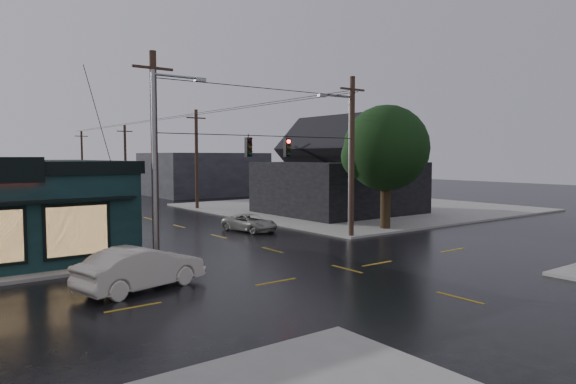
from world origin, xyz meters
TOP-DOWN VIEW (x-y plane):
  - ground_plane at (0.00, 0.00)m, footprint 160.00×160.00m
  - sidewalk_ne at (20.00, 20.00)m, footprint 28.00×28.00m
  - ne_building at (15.00, 17.00)m, footprint 12.60×11.60m
  - corner_tree at (10.74, 7.51)m, footprint 5.97×5.97m
  - utility_pole_nw at (-6.50, 6.50)m, footprint 2.00×0.32m
  - utility_pole_ne at (6.50, 6.50)m, footprint 2.00×0.32m
  - utility_pole_far_a at (6.50, 28.00)m, footprint 2.00×0.32m
  - utility_pole_far_b at (6.50, 48.00)m, footprint 2.00×0.32m
  - utility_pole_far_c at (6.50, 68.00)m, footprint 2.00×0.32m
  - span_signal_assembly at (0.10, 6.50)m, footprint 13.00×0.48m
  - streetlight_nw at (-6.80, 5.80)m, footprint 5.40×0.30m
  - streetlight_ne at (7.00, 7.20)m, footprint 5.40×0.30m
  - bg_building_east at (16.00, 45.00)m, footprint 14.00×12.00m
  - sedan_cream at (-8.88, 2.17)m, footprint 5.38×3.00m
  - suv_silver at (2.84, 12.74)m, footprint 2.75×4.52m

SIDE VIEW (x-z plane):
  - ground_plane at x=0.00m, z-range 0.00..0.00m
  - utility_pole_nw at x=-6.50m, z-range -5.08..5.08m
  - utility_pole_ne at x=6.50m, z-range -5.08..5.08m
  - utility_pole_far_a at x=6.50m, z-range -4.83..4.83m
  - utility_pole_far_b at x=6.50m, z-range -4.58..4.58m
  - utility_pole_far_c at x=6.50m, z-range -4.58..4.58m
  - streetlight_nw at x=-6.80m, z-range -4.58..4.58m
  - streetlight_ne at x=7.00m, z-range -4.58..4.58m
  - sidewalk_ne at x=20.00m, z-range 0.00..0.15m
  - suv_silver at x=2.84m, z-range 0.00..1.17m
  - sedan_cream at x=-8.88m, z-range 0.00..1.68m
  - bg_building_east at x=16.00m, z-range 0.00..5.60m
  - ne_building at x=15.00m, z-range 0.09..8.85m
  - span_signal_assembly at x=0.10m, z-range 5.08..6.31m
  - corner_tree at x=10.74m, z-range 1.43..10.02m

